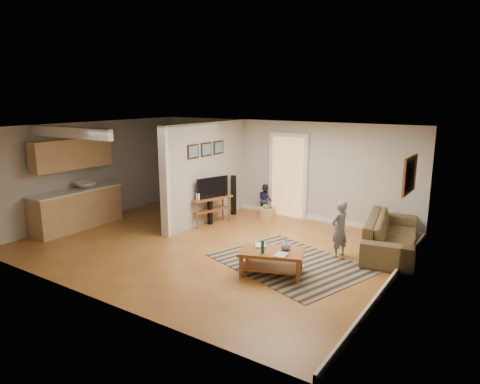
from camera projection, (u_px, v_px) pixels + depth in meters
name	position (u px, v px, depth m)	size (l,w,h in m)	color
ground	(211.00, 245.00, 9.17)	(7.50, 7.50, 0.00)	brown
room_shell	(185.00, 170.00, 9.77)	(7.54, 6.02, 2.52)	#B3B1AC
area_rug	(289.00, 263.00, 8.16)	(2.75, 2.01, 0.01)	black
sofa	(390.00, 251.00, 8.80)	(2.45, 0.96, 0.72)	#4A4625
coffee_table	(273.00, 256.00, 7.60)	(1.28, 1.01, 0.66)	brown
tv_console	(210.00, 200.00, 10.52)	(0.74, 1.18, 0.95)	brown
speaker_left	(210.00, 205.00, 10.55)	(0.10, 0.10, 0.97)	black
speaker_right	(234.00, 195.00, 11.43)	(0.11, 0.11, 1.07)	black
toy_basket	(267.00, 213.00, 11.07)	(0.45, 0.45, 0.40)	#A88449
child	(338.00, 256.00, 8.50)	(0.42, 0.27, 1.14)	slate
toddler	(265.00, 215.00, 11.50)	(0.41, 0.32, 0.85)	#1E1F40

